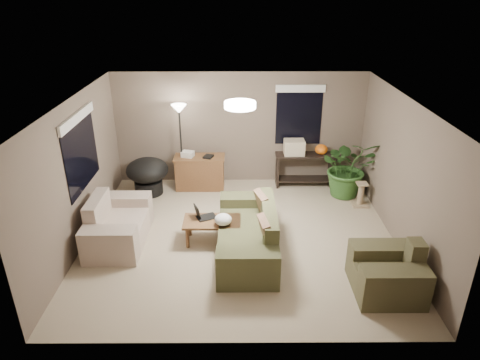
{
  "coord_description": "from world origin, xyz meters",
  "views": [
    {
      "loc": [
        -0.03,
        -6.59,
        4.17
      ],
      "look_at": [
        0.0,
        0.2,
        1.05
      ],
      "focal_mm": 32.0,
      "sensor_mm": 36.0,
      "label": 1
    }
  ],
  "objects_px": {
    "armchair": "(388,274)",
    "cat_scratching_post": "(361,196)",
    "floor_lamp": "(180,119)",
    "console_table": "(304,167)",
    "loveseat": "(117,226)",
    "desk": "(200,172)",
    "coffee_table": "(212,223)",
    "papasan_chair": "(148,174)",
    "houseplant": "(348,173)",
    "main_sofa": "(249,236)"
  },
  "relations": [
    {
      "from": "armchair",
      "to": "cat_scratching_post",
      "type": "relative_size",
      "value": 2.0
    },
    {
      "from": "floor_lamp",
      "to": "armchair",
      "type": "bearing_deg",
      "value": -45.88
    },
    {
      "from": "floor_lamp",
      "to": "console_table",
      "type": "bearing_deg",
      "value": 3.26
    },
    {
      "from": "loveseat",
      "to": "cat_scratching_post",
      "type": "bearing_deg",
      "value": 15.88
    },
    {
      "from": "desk",
      "to": "floor_lamp",
      "type": "distance_m",
      "value": 1.28
    },
    {
      "from": "loveseat",
      "to": "floor_lamp",
      "type": "relative_size",
      "value": 0.84
    },
    {
      "from": "loveseat",
      "to": "coffee_table",
      "type": "distance_m",
      "value": 1.68
    },
    {
      "from": "console_table",
      "to": "cat_scratching_post",
      "type": "relative_size",
      "value": 2.6
    },
    {
      "from": "papasan_chair",
      "to": "coffee_table",
      "type": "bearing_deg",
      "value": -52.37
    },
    {
      "from": "houseplant",
      "to": "coffee_table",
      "type": "bearing_deg",
      "value": -146.85
    },
    {
      "from": "main_sofa",
      "to": "cat_scratching_post",
      "type": "bearing_deg",
      "value": 35.44
    },
    {
      "from": "armchair",
      "to": "console_table",
      "type": "height_order",
      "value": "armchair"
    },
    {
      "from": "console_table",
      "to": "houseplant",
      "type": "distance_m",
      "value": 0.99
    },
    {
      "from": "desk",
      "to": "cat_scratching_post",
      "type": "distance_m",
      "value": 3.47
    },
    {
      "from": "loveseat",
      "to": "floor_lamp",
      "type": "height_order",
      "value": "floor_lamp"
    },
    {
      "from": "desk",
      "to": "houseplant",
      "type": "distance_m",
      "value": 3.2
    },
    {
      "from": "loveseat",
      "to": "cat_scratching_post",
      "type": "relative_size",
      "value": 3.2
    },
    {
      "from": "floor_lamp",
      "to": "coffee_table",
      "type": "bearing_deg",
      "value": -70.57
    },
    {
      "from": "main_sofa",
      "to": "papasan_chair",
      "type": "height_order",
      "value": "main_sofa"
    },
    {
      "from": "armchair",
      "to": "loveseat",
      "type": "bearing_deg",
      "value": 162.3
    },
    {
      "from": "main_sofa",
      "to": "loveseat",
      "type": "relative_size",
      "value": 1.37
    },
    {
      "from": "coffee_table",
      "to": "houseplant",
      "type": "xyz_separation_m",
      "value": [
        2.79,
        1.82,
        0.15
      ]
    },
    {
      "from": "desk",
      "to": "coffee_table",
      "type": "bearing_deg",
      "value": -79.99
    },
    {
      "from": "main_sofa",
      "to": "floor_lamp",
      "type": "height_order",
      "value": "floor_lamp"
    },
    {
      "from": "console_table",
      "to": "houseplant",
      "type": "bearing_deg",
      "value": -30.56
    },
    {
      "from": "papasan_chair",
      "to": "floor_lamp",
      "type": "height_order",
      "value": "floor_lamp"
    },
    {
      "from": "houseplant",
      "to": "floor_lamp",
      "type": "bearing_deg",
      "value": 174.4
    },
    {
      "from": "armchair",
      "to": "console_table",
      "type": "relative_size",
      "value": 0.77
    },
    {
      "from": "armchair",
      "to": "desk",
      "type": "xyz_separation_m",
      "value": [
        -3.04,
        3.55,
        0.08
      ]
    },
    {
      "from": "papasan_chair",
      "to": "loveseat",
      "type": "bearing_deg",
      "value": -95.61
    },
    {
      "from": "main_sofa",
      "to": "desk",
      "type": "xyz_separation_m",
      "value": [
        -1.03,
        2.5,
        0.08
      ]
    },
    {
      "from": "loveseat",
      "to": "coffee_table",
      "type": "height_order",
      "value": "loveseat"
    },
    {
      "from": "main_sofa",
      "to": "console_table",
      "type": "xyz_separation_m",
      "value": [
        1.29,
        2.64,
        0.14
      ]
    },
    {
      "from": "armchair",
      "to": "console_table",
      "type": "xyz_separation_m",
      "value": [
        -0.72,
        3.68,
        0.14
      ]
    },
    {
      "from": "desk",
      "to": "houseplant",
      "type": "xyz_separation_m",
      "value": [
        3.18,
        -0.37,
        0.13
      ]
    },
    {
      "from": "armchair",
      "to": "desk",
      "type": "distance_m",
      "value": 4.68
    },
    {
      "from": "floor_lamp",
      "to": "houseplant",
      "type": "height_order",
      "value": "floor_lamp"
    },
    {
      "from": "main_sofa",
      "to": "desk",
      "type": "distance_m",
      "value": 2.71
    },
    {
      "from": "main_sofa",
      "to": "cat_scratching_post",
      "type": "relative_size",
      "value": 4.4
    },
    {
      "from": "papasan_chair",
      "to": "floor_lamp",
      "type": "xyz_separation_m",
      "value": [
        0.72,
        0.24,
        1.13
      ]
    },
    {
      "from": "coffee_table",
      "to": "console_table",
      "type": "height_order",
      "value": "console_table"
    },
    {
      "from": "floor_lamp",
      "to": "houseplant",
      "type": "xyz_separation_m",
      "value": [
        3.56,
        -0.35,
        -1.09
      ]
    },
    {
      "from": "main_sofa",
      "to": "coffee_table",
      "type": "distance_m",
      "value": 0.72
    },
    {
      "from": "console_table",
      "to": "papasan_chair",
      "type": "bearing_deg",
      "value": -173.43
    },
    {
      "from": "loveseat",
      "to": "houseplant",
      "type": "height_order",
      "value": "houseplant"
    },
    {
      "from": "floor_lamp",
      "to": "houseplant",
      "type": "distance_m",
      "value": 3.74
    },
    {
      "from": "main_sofa",
      "to": "coffee_table",
      "type": "bearing_deg",
      "value": 154.41
    },
    {
      "from": "coffee_table",
      "to": "houseplant",
      "type": "relative_size",
      "value": 0.77
    },
    {
      "from": "console_table",
      "to": "papasan_chair",
      "type": "relative_size",
      "value": 1.4
    },
    {
      "from": "console_table",
      "to": "floor_lamp",
      "type": "distance_m",
      "value": 2.95
    }
  ]
}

